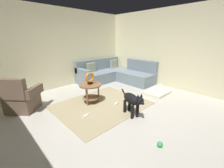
{
  "coord_description": "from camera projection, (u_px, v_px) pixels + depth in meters",
  "views": [
    {
      "loc": [
        -2.08,
        -2.03,
        1.72
      ],
      "look_at": [
        0.45,
        0.6,
        0.55
      ],
      "focal_mm": 23.02,
      "sensor_mm": 36.0,
      "label": 1
    }
  ],
  "objects": [
    {
      "name": "dog_toy_ball",
      "position": [
        160.0,
        144.0,
        2.37
      ],
      "size": [
        0.1,
        0.1,
        0.1
      ],
      "primitive_type": "sphere",
      "color": "green",
      "rests_on": "ground_plane"
    },
    {
      "name": "dog_toy_rope",
      "position": [
        86.0,
        116.0,
        3.29
      ],
      "size": [
        0.18,
        0.08,
        0.05
      ],
      "primitive_type": "cylinder",
      "rotation": [
        0.0,
        1.57,
        0.19
      ],
      "color": "silver",
      "rests_on": "ground_plane"
    },
    {
      "name": "ground_plane",
      "position": [
        116.0,
        119.0,
        3.31
      ],
      "size": [
        6.0,
        6.0,
        0.1
      ],
      "primitive_type": "cube",
      "color": "#B7B2A8"
    },
    {
      "name": "wall_back",
      "position": [
        55.0,
        49.0,
        4.89
      ],
      "size": [
        6.0,
        0.12,
        2.7
      ],
      "primitive_type": "cube",
      "color": "beige",
      "rests_on": "ground_plane"
    },
    {
      "name": "dog_toy_bone",
      "position": [
        116.0,
        104.0,
        3.88
      ],
      "size": [
        0.19,
        0.09,
        0.06
      ],
      "primitive_type": "ellipsoid",
      "rotation": [
        0.0,
        0.0,
        0.15
      ],
      "color": "silver",
      "rests_on": "ground_plane"
    },
    {
      "name": "torus_sculpture",
      "position": [
        90.0,
        78.0,
        3.8
      ],
      "size": [
        0.28,
        0.08,
        0.33
      ],
      "color": "black",
      "rests_on": "side_table"
    },
    {
      "name": "dog",
      "position": [
        132.0,
        100.0,
        3.24
      ],
      "size": [
        0.35,
        0.83,
        0.63
      ],
      "rotation": [
        0.0,
        0.0,
        2.86
      ],
      "color": "black",
      "rests_on": "ground_plane"
    },
    {
      "name": "sectional_couch",
      "position": [
        115.0,
        74.0,
        5.9
      ],
      "size": [
        2.2,
        2.25,
        0.88
      ],
      "color": "slate",
      "rests_on": "ground_plane"
    },
    {
      "name": "area_rug",
      "position": [
        101.0,
        105.0,
        3.87
      ],
      "size": [
        2.3,
        1.9,
        0.01
      ],
      "primitive_type": "cube",
      "color": "tan",
      "rests_on": "ground_plane"
    },
    {
      "name": "armchair",
      "position": [
        21.0,
        99.0,
        3.47
      ],
      "size": [
        0.98,
        0.99,
        0.88
      ],
      "rotation": [
        0.0,
        0.0,
        -0.82
      ],
      "color": "brown",
      "rests_on": "ground_plane"
    },
    {
      "name": "dog_bed_mat",
      "position": [
        157.0,
        92.0,
        4.64
      ],
      "size": [
        0.8,
        0.6,
        0.09
      ],
      "primitive_type": "cube",
      "color": "beige",
      "rests_on": "ground_plane"
    },
    {
      "name": "side_table",
      "position": [
        90.0,
        88.0,
        3.89
      ],
      "size": [
        0.6,
        0.6,
        0.54
      ],
      "color": "brown",
      "rests_on": "ground_plane"
    },
    {
      "name": "wall_right",
      "position": [
        178.0,
        50.0,
        4.82
      ],
      "size": [
        0.12,
        6.0,
        2.7
      ],
      "primitive_type": "cube",
      "color": "beige",
      "rests_on": "ground_plane"
    }
  ]
}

